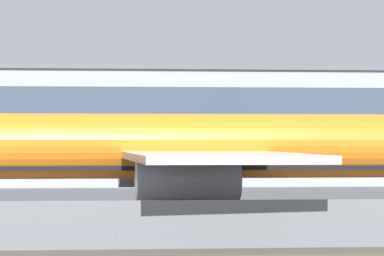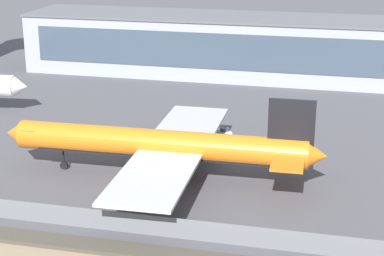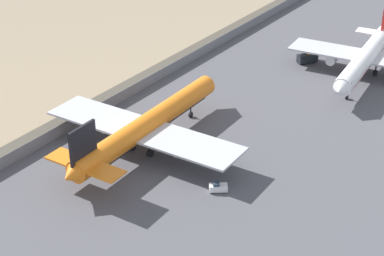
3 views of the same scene
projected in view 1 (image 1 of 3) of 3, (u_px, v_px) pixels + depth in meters
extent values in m
plane|color=#4C4C51|center=(108.00, 228.00, 71.16)|extent=(500.00, 500.00, 0.00)
cube|color=slate|center=(117.00, 227.00, 55.26)|extent=(280.00, 0.08, 2.61)
cylinder|color=slate|center=(117.00, 227.00, 55.26)|extent=(0.10, 0.10, 2.61)
cylinder|color=orange|center=(159.00, 146.00, 73.02)|extent=(42.79, 5.23, 4.22)
cube|color=black|center=(159.00, 164.00, 73.01)|extent=(36.36, 4.23, 0.76)
cube|color=#B7BABF|center=(214.00, 157.00, 63.11)|extent=(9.88, 20.71, 0.42)
cube|color=#B7BABF|center=(174.00, 152.00, 83.45)|extent=(9.88, 20.71, 0.42)
cylinder|color=#B7BABF|center=(188.00, 180.00, 64.57)|extent=(6.03, 2.46, 2.32)
cylinder|color=#B7BABF|center=(159.00, 171.00, 81.65)|extent=(6.03, 2.46, 2.32)
cylinder|color=black|center=(209.00, 199.00, 71.16)|extent=(0.34, 0.34, 2.47)
cylinder|color=black|center=(209.00, 218.00, 71.15)|extent=(1.38, 0.98, 1.36)
cylinder|color=black|center=(200.00, 195.00, 75.56)|extent=(0.34, 0.34, 2.47)
cylinder|color=black|center=(200.00, 214.00, 75.55)|extent=(1.38, 0.98, 1.36)
cube|color=white|center=(213.00, 198.00, 93.01)|extent=(3.20, 3.52, 1.11)
cube|color=#283847|center=(216.00, 188.00, 92.73)|extent=(1.70, 1.66, 0.50)
cylinder|color=black|center=(227.00, 202.00, 92.74)|extent=(0.60, 0.69, 0.70)
cylinder|color=black|center=(215.00, 203.00, 91.82)|extent=(0.60, 0.69, 0.70)
cylinder|color=black|center=(211.00, 201.00, 94.20)|extent=(0.60, 0.69, 0.70)
cylinder|color=black|center=(199.00, 202.00, 93.28)|extent=(0.60, 0.69, 0.70)
cube|color=#9EA3AD|center=(126.00, 129.00, 137.44)|extent=(101.01, 18.70, 13.59)
cube|color=#3D4C5B|center=(130.00, 122.00, 128.06)|extent=(92.93, 0.16, 8.15)
cube|color=#5B5E63|center=(126.00, 72.00, 137.50)|extent=(101.61, 19.30, 0.50)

